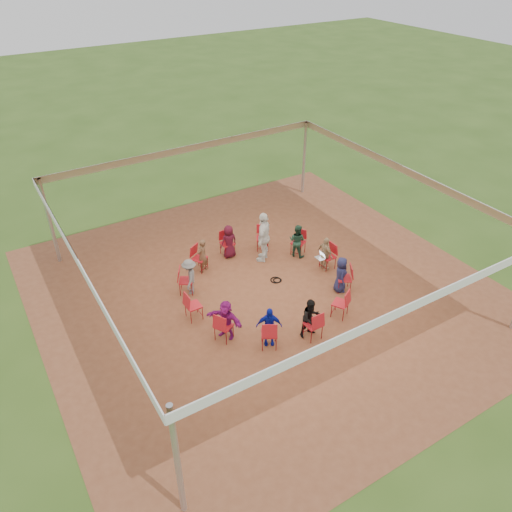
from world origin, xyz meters
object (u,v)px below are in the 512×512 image
standing_person (264,237)px  laptop (321,256)px  chair_10 (340,303)px  chair_11 (344,278)px  chair_4 (199,258)px  chair_6 (194,306)px  cable_coil (276,280)px  person_seated_5 (226,319)px  chair_2 (263,238)px  chair_3 (227,243)px  chair_0 (328,257)px  chair_9 (313,325)px  chair_1 (298,243)px  person_seated_4 (190,277)px  person_seated_8 (341,274)px  person_seated_0 (325,254)px  chair_5 (186,281)px  person_seated_1 (297,241)px  person_seated_7 (311,318)px  person_seated_2 (229,241)px  person_seated_3 (202,256)px  chair_8 (269,333)px  person_seated_6 (269,326)px

standing_person → laptop: 1.98m
chair_10 → chair_11: bearing=15.0°
chair_4 → chair_6: bearing=30.0°
chair_4 → cable_coil: 2.58m
chair_10 → person_seated_5: (-3.18, 0.93, 0.14)m
chair_11 → cable_coil: size_ratio=2.28×
chair_2 → chair_3: size_ratio=1.00×
chair_0 → chair_9: bearing=135.0°
chair_1 → chair_2: same height
person_seated_4 → standing_person: 2.92m
chair_2 → chair_3: 1.24m
chair_9 → person_seated_8: size_ratio=0.77×
person_seated_0 → chair_9: bearing=136.5°
person_seated_0 → person_seated_5: size_ratio=1.00×
chair_0 → chair_5: (-4.48, 1.19, 0.00)m
person_seated_1 → person_seated_7: bearing=120.0°
chair_5 → person_seated_2: person_seated_2 is taller
chair_10 → person_seated_3: 4.68m
chair_4 → laptop: chair_4 is taller
person_seated_3 → laptop: 3.81m
laptop → chair_8: bearing=122.1°
standing_person → chair_1: bearing=122.2°
cable_coil → standing_person: bearing=76.3°
chair_10 → person_seated_3: person_seated_3 is taller
chair_4 → chair_6: size_ratio=1.00×
chair_8 → person_seated_3: person_seated_3 is taller
chair_4 → chair_9: (1.21, -4.48, 0.00)m
chair_10 → person_seated_0: person_seated_0 is taller
chair_11 → person_seated_3: person_seated_3 is taller
person_seated_8 → chair_9: bearing=152.5°
chair_8 → person_seated_6: 0.19m
chair_9 → standing_person: size_ratio=0.51×
chair_9 → person_seated_8: person_seated_8 is taller
person_seated_3 → person_seated_4: size_ratio=1.00×
person_seated_6 → person_seated_8: size_ratio=1.00×
chair_0 → person_seated_2: (-2.41, 2.28, 0.14)m
person_seated_3 → person_seated_2: bearing=165.0°
chair_8 → cable_coil: (1.79, 2.36, -0.43)m
chair_1 → standing_person: size_ratio=0.51×
chair_1 → chair_9: 4.16m
person_seated_5 → cable_coil: (2.57, 1.43, -0.57)m
chair_1 → chair_4: (-3.28, 0.87, 0.00)m
person_seated_2 → laptop: 3.11m
person_seated_8 → person_seated_0: bearing=15.0°
chair_9 → cable_coil: 2.78m
chair_5 → chair_8: same height
chair_11 → person_seated_6: bearing=133.5°
person_seated_1 → person_seated_8: 2.28m
chair_4 → chair_6: (-1.20, -2.08, 0.00)m
chair_0 → person_seated_6: (-3.54, -1.98, 0.14)m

